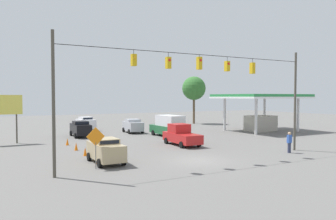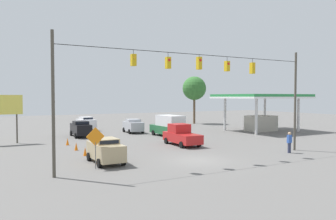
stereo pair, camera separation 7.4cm
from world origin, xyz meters
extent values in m
plane|color=#605E5B|center=(0.00, 0.00, 0.00)|extent=(140.00, 140.00, 0.00)
cylinder|color=#4C473D|center=(-10.56, 0.21, 4.46)|extent=(0.20, 0.20, 8.91)
cylinder|color=#4C473D|center=(10.56, 0.21, 4.46)|extent=(0.20, 0.20, 8.91)
cylinder|color=black|center=(0.00, 0.21, 8.07)|extent=(21.13, 0.04, 0.04)
cube|color=gold|center=(-5.33, 0.21, 7.28)|extent=(0.32, 0.36, 0.92)
cylinder|color=black|center=(-5.33, 0.21, 7.91)|extent=(0.03, 0.03, 0.34)
cylinder|color=orange|center=(-5.33, 0.40, 7.48)|extent=(0.20, 0.02, 0.20)
cube|color=gold|center=(-2.67, 0.21, 7.32)|extent=(0.32, 0.36, 0.81)
cylinder|color=black|center=(-2.67, 0.21, 7.90)|extent=(0.03, 0.03, 0.35)
cylinder|color=red|center=(-2.67, 0.40, 7.51)|extent=(0.20, 0.02, 0.20)
cube|color=gold|center=(0.00, 0.21, 7.43)|extent=(0.32, 0.36, 0.95)
cylinder|color=black|center=(0.00, 0.21, 7.99)|extent=(0.03, 0.03, 0.17)
cylinder|color=red|center=(0.00, 0.40, 7.64)|extent=(0.20, 0.02, 0.20)
cube|color=gold|center=(2.67, 0.21, 7.32)|extent=(0.32, 0.36, 0.83)
cylinder|color=black|center=(2.67, 0.21, 7.91)|extent=(0.03, 0.03, 0.34)
cylinder|color=red|center=(2.67, 0.40, 7.51)|extent=(0.20, 0.02, 0.20)
cube|color=gold|center=(5.33, 0.21, 7.38)|extent=(0.32, 0.36, 0.80)
cylinder|color=black|center=(5.33, 0.21, 7.93)|extent=(0.03, 0.03, 0.30)
cylinder|color=orange|center=(5.33, 0.40, 7.56)|extent=(0.20, 0.02, 0.20)
cube|color=black|center=(4.14, -19.43, 0.94)|extent=(1.95, 4.63, 1.24)
cube|color=black|center=(4.14, -19.43, 1.74)|extent=(1.72, 2.07, 0.36)
cube|color=black|center=(4.18, -18.41, 1.74)|extent=(1.43, 0.07, 0.25)
cylinder|color=black|center=(5.09, -17.98, 0.32)|extent=(0.24, 0.65, 0.64)
cylinder|color=black|center=(3.30, -17.91, 0.32)|extent=(0.24, 0.65, 0.64)
cylinder|color=black|center=(4.98, -20.94, 0.32)|extent=(0.24, 0.65, 0.64)
cylinder|color=black|center=(3.19, -20.88, 0.32)|extent=(0.24, 0.65, 0.64)
cube|color=red|center=(-3.10, -7.37, 0.77)|extent=(2.15, 5.15, 0.90)
cube|color=red|center=(-3.12, -7.98, 1.67)|extent=(1.86, 1.90, 0.90)
cube|color=black|center=(-3.16, -8.90, 1.67)|extent=(1.55, 0.08, 0.63)
cylinder|color=black|center=(-4.14, -8.97, 0.32)|extent=(0.25, 0.65, 0.64)
cylinder|color=black|center=(-2.20, -9.05, 0.32)|extent=(0.25, 0.65, 0.64)
cylinder|color=black|center=(-4.00, -5.68, 0.32)|extent=(0.25, 0.65, 0.64)
cylinder|color=black|center=(-2.06, -5.76, 0.32)|extent=(0.25, 0.65, 0.64)
cube|color=silver|center=(1.54, -26.87, 0.95)|extent=(2.09, 4.07, 1.27)
cube|color=silver|center=(1.54, -26.87, 1.77)|extent=(1.75, 1.87, 0.36)
cube|color=black|center=(1.45, -26.00, 1.77)|extent=(1.38, 0.15, 0.25)
cylinder|color=black|center=(2.28, -25.52, 0.32)|extent=(0.28, 0.66, 0.64)
cylinder|color=black|center=(0.55, -25.68, 0.32)|extent=(0.28, 0.66, 0.64)
cylinder|color=black|center=(2.52, -28.06, 0.32)|extent=(0.28, 0.66, 0.64)
cylinder|color=black|center=(0.79, -28.22, 0.32)|extent=(0.28, 0.66, 0.64)
cube|color=#A8AAB2|center=(-3.20, -20.42, 0.91)|extent=(2.15, 4.12, 1.18)
cube|color=#A8AAB2|center=(-3.20, -20.42, 1.68)|extent=(1.83, 1.88, 0.36)
cube|color=black|center=(-3.27, -21.30, 1.68)|extent=(1.47, 0.14, 0.25)
cylinder|color=black|center=(-4.22, -21.63, 0.32)|extent=(0.27, 0.66, 0.64)
cylinder|color=black|center=(-2.38, -21.78, 0.32)|extent=(0.27, 0.66, 0.64)
cylinder|color=black|center=(-4.01, -19.05, 0.32)|extent=(0.27, 0.66, 0.64)
cylinder|color=black|center=(-2.18, -19.20, 0.32)|extent=(0.27, 0.66, 0.64)
cube|color=tan|center=(6.47, -2.47, 0.90)|extent=(1.79, 4.28, 1.16)
cube|color=tan|center=(6.47, -2.47, 1.66)|extent=(1.63, 1.89, 0.36)
cube|color=black|center=(6.48, -1.52, 1.66)|extent=(1.40, 0.03, 0.25)
cylinder|color=black|center=(7.36, -1.09, 0.32)|extent=(0.23, 0.64, 0.64)
cylinder|color=black|center=(5.60, -1.08, 0.32)|extent=(0.23, 0.64, 0.64)
cylinder|color=black|center=(7.33, -3.86, 0.32)|extent=(0.23, 0.64, 0.64)
cylinder|color=black|center=(5.58, -3.85, 0.32)|extent=(0.23, 0.64, 0.64)
cube|color=#236038|center=(-5.49, -14.49, 0.82)|extent=(2.44, 6.16, 1.00)
cube|color=silver|center=(-5.50, -14.18, 1.97)|extent=(2.18, 3.97, 1.30)
cube|color=black|center=(-5.42, -16.14, 1.97)|extent=(1.76, 0.09, 0.91)
cylinder|color=black|center=(-6.51, -16.50, 0.32)|extent=(0.25, 0.65, 0.64)
cylinder|color=black|center=(-4.31, -16.41, 0.32)|extent=(0.25, 0.65, 0.64)
cylinder|color=black|center=(-6.67, -12.56, 0.32)|extent=(0.25, 0.65, 0.64)
cylinder|color=black|center=(-4.48, -12.47, 0.32)|extent=(0.25, 0.65, 0.64)
cone|color=orange|center=(7.01, -2.49, 0.37)|extent=(0.31, 0.31, 0.73)
cone|color=orange|center=(7.04, -6.13, 0.37)|extent=(0.31, 0.31, 0.73)
cone|color=orange|center=(7.04, -9.29, 0.37)|extent=(0.31, 0.31, 0.73)
cone|color=orange|center=(7.07, -12.94, 0.37)|extent=(0.31, 0.31, 0.73)
cube|color=#288442|center=(-20.11, -13.73, 5.08)|extent=(11.27, 9.09, 0.35)
cube|color=white|center=(-20.11, -13.73, 4.79)|extent=(11.37, 9.19, 0.24)
cylinder|color=silver|center=(-24.06, -16.91, 2.45)|extent=(0.36, 0.36, 4.91)
cylinder|color=silver|center=(-16.16, -16.91, 2.45)|extent=(0.36, 0.36, 4.91)
cylinder|color=silver|center=(-24.06, -10.54, 2.45)|extent=(0.36, 0.36, 4.91)
cylinder|color=silver|center=(-16.16, -10.54, 2.45)|extent=(0.36, 0.36, 4.91)
cube|color=#B2AD9E|center=(-20.11, -13.73, 1.10)|extent=(3.95, 2.73, 2.20)
cylinder|color=#4C473D|center=(11.42, -16.99, 1.53)|extent=(0.16, 0.16, 3.06)
cube|color=#D8CC4C|center=(12.81, -16.99, 4.08)|extent=(3.96, 0.12, 2.04)
cylinder|color=slate|center=(7.68, -0.89, 0.90)|extent=(0.06, 0.06, 1.80)
cube|color=orange|center=(7.68, -0.89, 2.21)|extent=(1.27, 0.04, 1.27)
cylinder|color=#2D334C|center=(-8.97, 1.00, 0.44)|extent=(0.28, 0.28, 0.87)
cube|color=#3359B2|center=(-8.97, 1.00, 1.22)|extent=(0.40, 0.24, 0.69)
sphere|color=tan|center=(-8.97, 1.00, 1.70)|extent=(0.27, 0.27, 0.27)
cylinder|color=brown|center=(-18.83, -29.11, 2.63)|extent=(0.40, 0.40, 5.27)
sphere|color=#336B2D|center=(-18.83, -29.11, 6.45)|extent=(4.28, 4.28, 4.28)
camera|label=1|loc=(14.01, 20.77, 4.90)|focal=35.00mm
camera|label=2|loc=(13.94, 20.80, 4.90)|focal=35.00mm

